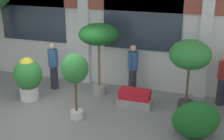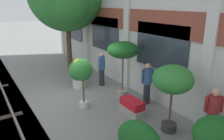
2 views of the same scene
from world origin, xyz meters
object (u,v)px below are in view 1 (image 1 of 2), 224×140
object	(u,v)px
resident_by_doorway	(53,65)
resident_watching_tracks	(223,79)
potted_plant_tall_urn	(75,71)
potted_plant_terracotta_small	(190,57)
potted_plant_low_pan	(99,38)
potted_plant_square_trough	(135,98)
topiary_hedge	(196,120)
potted_plant_stone_basin	(28,76)
resident_near_plants	(133,67)

from	to	relation	value
resident_by_doorway	resident_watching_tracks	xyz separation A→B (m)	(5.43, 0.44, -0.01)
potted_plant_tall_urn	resident_by_doorway	xyz separation A→B (m)	(-1.59, 1.71, -0.53)
potted_plant_terracotta_small	potted_plant_low_pan	size ratio (longest dim) A/B	0.90
potted_plant_square_trough	resident_watching_tracks	size ratio (longest dim) A/B	0.65
resident_by_doorway	topiary_hedge	xyz separation A→B (m)	(4.83, -1.72, -0.38)
potted_plant_square_trough	potted_plant_low_pan	size ratio (longest dim) A/B	0.44
potted_plant_tall_urn	potted_plant_low_pan	size ratio (longest dim) A/B	0.80
potted_plant_stone_basin	potted_plant_terracotta_small	size ratio (longest dim) A/B	0.66
resident_watching_tracks	resident_near_plants	size ratio (longest dim) A/B	0.97
potted_plant_low_pan	resident_near_plants	distance (m)	1.51
potted_plant_terracotta_small	resident_near_plants	size ratio (longest dim) A/B	1.29
topiary_hedge	potted_plant_tall_urn	bearing A→B (deg)	179.85
potted_plant_tall_urn	potted_plant_terracotta_small	distance (m)	3.26
resident_by_doorway	topiary_hedge	world-z (taller)	resident_by_doorway
resident_watching_tracks	resident_near_plants	xyz separation A→B (m)	(-2.80, 0.06, 0.03)
potted_plant_square_trough	resident_watching_tracks	world-z (taller)	resident_watching_tracks
potted_plant_terracotta_small	potted_plant_low_pan	world-z (taller)	potted_plant_low_pan
potted_plant_tall_urn	resident_near_plants	size ratio (longest dim) A/B	1.15
resident_by_doorway	resident_watching_tracks	bearing A→B (deg)	146.01
potted_plant_low_pan	resident_near_plants	xyz separation A→B (m)	(1.01, 0.45, -1.03)
potted_plant_low_pan	resident_watching_tracks	bearing A→B (deg)	5.77
potted_plant_terracotta_small	resident_by_doorway	distance (m)	4.53
potted_plant_stone_basin	resident_near_plants	xyz separation A→B (m)	(2.98, 1.53, 0.10)
resident_watching_tracks	topiary_hedge	world-z (taller)	resident_watching_tracks
potted_plant_square_trough	potted_plant_stone_basin	bearing A→B (deg)	-170.28
potted_plant_square_trough	potted_plant_low_pan	world-z (taller)	potted_plant_low_pan
topiary_hedge	potted_plant_stone_basin	bearing A→B (deg)	172.45
resident_near_plants	topiary_hedge	bearing A→B (deg)	-32.71
potted_plant_tall_urn	potted_plant_square_trough	xyz separation A→B (m)	(1.37, 1.24, -1.15)
potted_plant_stone_basin	potted_plant_terracotta_small	distance (m)	4.95
potted_plant_stone_basin	resident_by_doorway	xyz separation A→B (m)	(0.35, 1.03, 0.08)
potted_plant_square_trough	resident_near_plants	world-z (taller)	resident_near_plants
resident_near_plants	topiary_hedge	world-z (taller)	resident_near_plants
potted_plant_stone_basin	topiary_hedge	distance (m)	5.23
potted_plant_tall_urn	potted_plant_stone_basin	xyz separation A→B (m)	(-1.94, 0.68, -0.61)
resident_by_doorway	resident_near_plants	size ratio (longest dim) A/B	0.98
topiary_hedge	resident_watching_tracks	bearing A→B (deg)	74.35
potted_plant_tall_urn	resident_by_doorway	bearing A→B (deg)	132.95
potted_plant_tall_urn	resident_by_doorway	size ratio (longest dim) A/B	1.17
potted_plant_terracotta_small	resident_by_doorway	size ratio (longest dim) A/B	1.31
resident_watching_tracks	potted_plant_terracotta_small	bearing A→B (deg)	-112.63
potted_plant_stone_basin	resident_by_doorway	distance (m)	1.09
potted_plant_square_trough	potted_plant_terracotta_small	distance (m)	2.06
potted_plant_stone_basin	potted_plant_square_trough	bearing A→B (deg)	9.72
resident_watching_tracks	potted_plant_square_trough	bearing A→B (deg)	-125.26
potted_plant_terracotta_small	resident_by_doorway	xyz separation A→B (m)	(-4.46, 0.19, -0.76)
potted_plant_terracotta_small	resident_watching_tracks	xyz separation A→B (m)	(0.98, 0.63, -0.77)
potted_plant_square_trough	potted_plant_stone_basin	distance (m)	3.40
potted_plant_low_pan	topiary_hedge	size ratio (longest dim) A/B	1.96
potted_plant_low_pan	resident_watching_tracks	distance (m)	3.97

